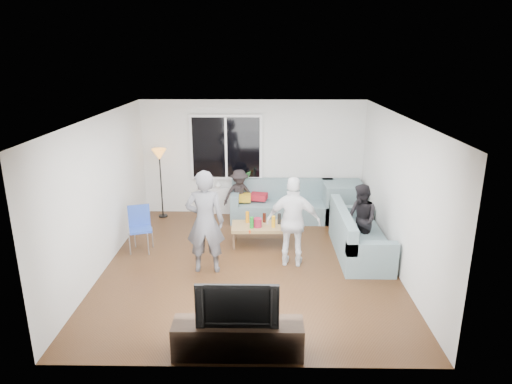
{
  "coord_description": "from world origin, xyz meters",
  "views": [
    {
      "loc": [
        0.22,
        -7.28,
        3.58
      ],
      "look_at": [
        0.1,
        0.6,
        1.15
      ],
      "focal_mm": 31.75,
      "sensor_mm": 36.0,
      "label": 1
    }
  ],
  "objects_px": {
    "sofa_right_section": "(360,232)",
    "player_left": "(205,222)",
    "sofa_back_section": "(283,201)",
    "spectator_back": "(239,194)",
    "player_right": "(294,222)",
    "television": "(238,302)",
    "tv_console": "(238,338)",
    "side_chair": "(140,230)",
    "spectator_right": "(361,220)",
    "floor_lamp": "(161,184)",
    "coffee_table": "(260,235)"
  },
  "relations": [
    {
      "from": "player_left",
      "to": "side_chair",
      "type": "bearing_deg",
      "value": -31.12
    },
    {
      "from": "player_left",
      "to": "spectator_back",
      "type": "height_order",
      "value": "player_left"
    },
    {
      "from": "sofa_right_section",
      "to": "television",
      "type": "relative_size",
      "value": 2.01
    },
    {
      "from": "sofa_back_section",
      "to": "floor_lamp",
      "type": "height_order",
      "value": "floor_lamp"
    },
    {
      "from": "player_left",
      "to": "player_right",
      "type": "relative_size",
      "value": 1.12
    },
    {
      "from": "sofa_back_section",
      "to": "spectator_back",
      "type": "bearing_deg",
      "value": 178.22
    },
    {
      "from": "sofa_back_section",
      "to": "tv_console",
      "type": "bearing_deg",
      "value": -98.9
    },
    {
      "from": "side_chair",
      "to": "tv_console",
      "type": "height_order",
      "value": "side_chair"
    },
    {
      "from": "sofa_right_section",
      "to": "player_right",
      "type": "xyz_separation_m",
      "value": [
        -1.26,
        -0.45,
        0.37
      ]
    },
    {
      "from": "sofa_right_section",
      "to": "television",
      "type": "bearing_deg",
      "value": 144.68
    },
    {
      "from": "side_chair",
      "to": "player_left",
      "type": "relative_size",
      "value": 0.48
    },
    {
      "from": "sofa_back_section",
      "to": "tv_console",
      "type": "relative_size",
      "value": 1.44
    },
    {
      "from": "coffee_table",
      "to": "side_chair",
      "type": "xyz_separation_m",
      "value": [
        -2.23,
        -0.34,
        0.23
      ]
    },
    {
      "from": "floor_lamp",
      "to": "coffee_table",
      "type": "bearing_deg",
      "value": -34.51
    },
    {
      "from": "side_chair",
      "to": "floor_lamp",
      "type": "xyz_separation_m",
      "value": [
        0.0,
        1.88,
        0.35
      ]
    },
    {
      "from": "floor_lamp",
      "to": "tv_console",
      "type": "bearing_deg",
      "value": -68.02
    },
    {
      "from": "player_right",
      "to": "television",
      "type": "height_order",
      "value": "player_right"
    },
    {
      "from": "spectator_back",
      "to": "tv_console",
      "type": "relative_size",
      "value": 0.71
    },
    {
      "from": "player_right",
      "to": "spectator_right",
      "type": "xyz_separation_m",
      "value": [
        1.26,
        0.49,
        -0.14
      ]
    },
    {
      "from": "player_left",
      "to": "spectator_back",
      "type": "xyz_separation_m",
      "value": [
        0.44,
        2.55,
        -0.32
      ]
    },
    {
      "from": "player_left",
      "to": "player_right",
      "type": "xyz_separation_m",
      "value": [
        1.49,
        0.26,
        -0.09
      ]
    },
    {
      "from": "spectator_back",
      "to": "television",
      "type": "height_order",
      "value": "spectator_back"
    },
    {
      "from": "side_chair",
      "to": "spectator_back",
      "type": "bearing_deg",
      "value": 27.07
    },
    {
      "from": "sofa_right_section",
      "to": "tv_console",
      "type": "bearing_deg",
      "value": 144.68
    },
    {
      "from": "player_right",
      "to": "television",
      "type": "bearing_deg",
      "value": 79.71
    },
    {
      "from": "floor_lamp",
      "to": "player_left",
      "type": "distance_m",
      "value": 2.96
    },
    {
      "from": "spectator_right",
      "to": "tv_console",
      "type": "relative_size",
      "value": 0.82
    },
    {
      "from": "side_chair",
      "to": "player_right",
      "type": "relative_size",
      "value": 0.54
    },
    {
      "from": "player_right",
      "to": "sofa_back_section",
      "type": "bearing_deg",
      "value": -79.85
    },
    {
      "from": "spectator_back",
      "to": "television",
      "type": "relative_size",
      "value": 1.14
    },
    {
      "from": "sofa_right_section",
      "to": "spectator_back",
      "type": "relative_size",
      "value": 1.77
    },
    {
      "from": "sofa_back_section",
      "to": "sofa_right_section",
      "type": "height_order",
      "value": "same"
    },
    {
      "from": "sofa_back_section",
      "to": "player_right",
      "type": "bearing_deg",
      "value": -87.89
    },
    {
      "from": "floor_lamp",
      "to": "tv_console",
      "type": "xyz_separation_m",
      "value": [
        1.98,
        -4.89,
        -0.56
      ]
    },
    {
      "from": "sofa_right_section",
      "to": "player_left",
      "type": "xyz_separation_m",
      "value": [
        -2.75,
        -0.71,
        0.46
      ]
    },
    {
      "from": "sofa_right_section",
      "to": "floor_lamp",
      "type": "distance_m",
      "value": 4.52
    },
    {
      "from": "spectator_back",
      "to": "side_chair",
      "type": "bearing_deg",
      "value": -154.05
    },
    {
      "from": "player_left",
      "to": "floor_lamp",
      "type": "bearing_deg",
      "value": -64.37
    },
    {
      "from": "sofa_back_section",
      "to": "spectator_right",
      "type": "distance_m",
      "value": 2.24
    },
    {
      "from": "floor_lamp",
      "to": "player_right",
      "type": "distance_m",
      "value": 3.68
    },
    {
      "from": "floor_lamp",
      "to": "sofa_right_section",
      "type": "bearing_deg",
      "value": -25.46
    },
    {
      "from": "sofa_right_section",
      "to": "player_right",
      "type": "relative_size",
      "value": 1.25
    },
    {
      "from": "player_right",
      "to": "sofa_right_section",
      "type": "bearing_deg",
      "value": -152.35
    },
    {
      "from": "player_left",
      "to": "tv_console",
      "type": "distance_m",
      "value": 2.44
    },
    {
      "from": "sofa_back_section",
      "to": "coffee_table",
      "type": "relative_size",
      "value": 2.09
    },
    {
      "from": "side_chair",
      "to": "tv_console",
      "type": "distance_m",
      "value": 3.61
    },
    {
      "from": "spectator_right",
      "to": "spectator_back",
      "type": "relative_size",
      "value": 1.16
    },
    {
      "from": "coffee_table",
      "to": "spectator_right",
      "type": "relative_size",
      "value": 0.84
    },
    {
      "from": "player_left",
      "to": "spectator_right",
      "type": "bearing_deg",
      "value": -165.64
    },
    {
      "from": "side_chair",
      "to": "player_left",
      "type": "xyz_separation_m",
      "value": [
        1.32,
        -0.77,
        0.46
      ]
    }
  ]
}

